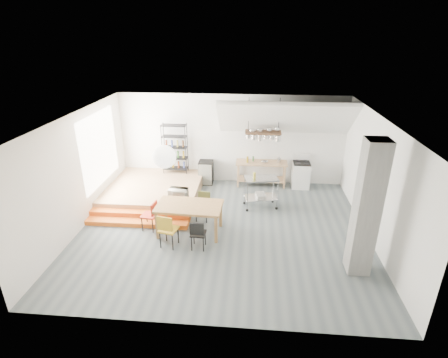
# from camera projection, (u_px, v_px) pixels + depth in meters

# --- Properties ---
(floor) EXTENTS (8.00, 8.00, 0.00)m
(floor) POSITION_uv_depth(u_px,v_px,m) (223.00, 230.00, 9.89)
(floor) COLOR #4E575A
(floor) RESTS_ON ground
(wall_back) EXTENTS (8.00, 0.04, 3.20)m
(wall_back) POSITION_uv_depth(u_px,v_px,m) (231.00, 139.00, 12.46)
(wall_back) COLOR silver
(wall_back) RESTS_ON ground
(wall_left) EXTENTS (0.04, 7.00, 3.20)m
(wall_left) POSITION_uv_depth(u_px,v_px,m) (78.00, 173.00, 9.58)
(wall_left) COLOR silver
(wall_left) RESTS_ON ground
(wall_right) EXTENTS (0.04, 7.00, 3.20)m
(wall_right) POSITION_uv_depth(u_px,v_px,m) (378.00, 183.00, 8.94)
(wall_right) COLOR silver
(wall_right) RESTS_ON ground
(ceiling) EXTENTS (8.00, 7.00, 0.02)m
(ceiling) POSITION_uv_depth(u_px,v_px,m) (222.00, 118.00, 8.63)
(ceiling) COLOR white
(ceiling) RESTS_ON wall_back
(slope_ceiling) EXTENTS (4.40, 1.44, 1.32)m
(slope_ceiling) POSITION_uv_depth(u_px,v_px,m) (285.00, 118.00, 11.39)
(slope_ceiling) COLOR white
(slope_ceiling) RESTS_ON wall_back
(window_pane) EXTENTS (0.02, 2.50, 2.20)m
(window_pane) POSITION_uv_depth(u_px,v_px,m) (100.00, 149.00, 10.87)
(window_pane) COLOR white
(window_pane) RESTS_ON wall_left
(platform) EXTENTS (3.00, 3.00, 0.40)m
(platform) POSITION_uv_depth(u_px,v_px,m) (155.00, 190.00, 11.84)
(platform) COLOR #A67E53
(platform) RESTS_ON ground
(step_lower) EXTENTS (3.00, 0.35, 0.13)m
(step_lower) POSITION_uv_depth(u_px,v_px,m) (137.00, 223.00, 10.11)
(step_lower) COLOR orange
(step_lower) RESTS_ON ground
(step_upper) EXTENTS (3.00, 0.35, 0.27)m
(step_upper) POSITION_uv_depth(u_px,v_px,m) (140.00, 215.00, 10.40)
(step_upper) COLOR orange
(step_upper) RESTS_ON ground
(concrete_column) EXTENTS (0.50, 0.50, 3.20)m
(concrete_column) POSITION_uv_depth(u_px,v_px,m) (367.00, 210.00, 7.62)
(concrete_column) COLOR slate
(concrete_column) RESTS_ON ground
(kitchen_counter) EXTENTS (1.80, 0.60, 0.91)m
(kitchen_counter) POSITION_uv_depth(u_px,v_px,m) (261.00, 169.00, 12.44)
(kitchen_counter) COLOR #A67E53
(kitchen_counter) RESTS_ON ground
(stove) EXTENTS (0.60, 0.60, 1.18)m
(stove) POSITION_uv_depth(u_px,v_px,m) (301.00, 174.00, 12.39)
(stove) COLOR white
(stove) RESTS_ON ground
(pot_rack) EXTENTS (1.20, 0.50, 1.43)m
(pot_rack) POSITION_uv_depth(u_px,v_px,m) (264.00, 134.00, 11.70)
(pot_rack) COLOR #442B1B
(pot_rack) RESTS_ON ceiling
(wire_shelving) EXTENTS (0.88, 0.38, 1.80)m
(wire_shelving) POSITION_uv_depth(u_px,v_px,m) (175.00, 148.00, 12.45)
(wire_shelving) COLOR black
(wire_shelving) RESTS_ON platform
(microwave_shelf) EXTENTS (0.60, 0.40, 0.16)m
(microwave_shelf) POSITION_uv_depth(u_px,v_px,m) (178.00, 199.00, 10.47)
(microwave_shelf) COLOR #A67E53
(microwave_shelf) RESTS_ON platform
(paper_lantern) EXTENTS (0.60, 0.60, 0.60)m
(paper_lantern) POSITION_uv_depth(u_px,v_px,m) (164.00, 157.00, 8.98)
(paper_lantern) COLOR white
(paper_lantern) RESTS_ON ceiling
(dining_table) EXTENTS (1.82, 1.08, 0.84)m
(dining_table) POSITION_uv_depth(u_px,v_px,m) (189.00, 208.00, 9.48)
(dining_table) COLOR olive
(dining_table) RESTS_ON ground
(chair_mustard) EXTENTS (0.52, 0.52, 0.95)m
(chair_mustard) POSITION_uv_depth(u_px,v_px,m) (167.00, 228.00, 8.88)
(chair_mustard) COLOR gold
(chair_mustard) RESTS_ON ground
(chair_black) EXTENTS (0.39, 0.39, 0.83)m
(chair_black) POSITION_uv_depth(u_px,v_px,m) (198.00, 233.00, 8.82)
(chair_black) COLOR black
(chair_black) RESTS_ON ground
(chair_olive) EXTENTS (0.44, 0.44, 0.85)m
(chair_olive) POSITION_uv_depth(u_px,v_px,m) (203.00, 203.00, 10.27)
(chair_olive) COLOR brown
(chair_olive) RESTS_ON ground
(chair_red) EXTENTS (0.45, 0.45, 0.86)m
(chair_red) POSITION_uv_depth(u_px,v_px,m) (151.00, 213.00, 9.71)
(chair_red) COLOR red
(chair_red) RESTS_ON ground
(rolling_cart) EXTENTS (1.11, 0.77, 1.01)m
(rolling_cart) POSITION_uv_depth(u_px,v_px,m) (261.00, 188.00, 10.90)
(rolling_cart) COLOR silver
(rolling_cart) RESTS_ON ground
(mini_fridge) EXTENTS (0.50, 0.50, 0.85)m
(mini_fridge) POSITION_uv_depth(u_px,v_px,m) (206.00, 172.00, 12.72)
(mini_fridge) COLOR black
(mini_fridge) RESTS_ON ground
(microwave) EXTENTS (0.58, 0.42, 0.30)m
(microwave) POSITION_uv_depth(u_px,v_px,m) (178.00, 194.00, 10.41)
(microwave) COLOR beige
(microwave) RESTS_ON microwave_shelf
(bowl) EXTENTS (0.27, 0.27, 0.05)m
(bowl) POSITION_uv_depth(u_px,v_px,m) (265.00, 162.00, 12.26)
(bowl) COLOR silver
(bowl) RESTS_ON kitchen_counter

